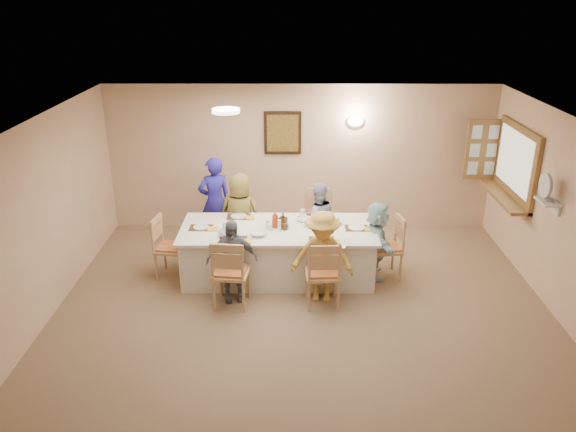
{
  "coord_description": "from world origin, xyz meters",
  "views": [
    {
      "loc": [
        -0.16,
        -5.68,
        3.94
      ],
      "look_at": [
        -0.2,
        1.4,
        1.05
      ],
      "focal_mm": 35.0,
      "sensor_mm": 36.0,
      "label": 1
    }
  ],
  "objects_px": {
    "diner_front_right": "(322,257)",
    "caregiver": "(215,201)",
    "desk_fan": "(547,190)",
    "condiment_ketchup": "(275,219)",
    "dining_table": "(278,252)",
    "diner_back_left": "(240,215)",
    "chair_front_right": "(323,272)",
    "chair_back_right": "(317,223)",
    "diner_right_end": "(377,240)",
    "chair_back_left": "(241,225)",
    "chair_front_left": "(231,271)",
    "diner_front_left": "(232,261)",
    "chair_right_end": "(385,247)",
    "chair_left_end": "(171,247)",
    "serving_hatch": "(516,163)",
    "diner_back_right": "(318,220)"
  },
  "relations": [
    {
      "from": "dining_table",
      "to": "diner_back_left",
      "type": "bearing_deg",
      "value": 131.42
    },
    {
      "from": "chair_front_right",
      "to": "diner_front_right",
      "type": "height_order",
      "value": "diner_front_right"
    },
    {
      "from": "diner_back_right",
      "to": "diner_front_right",
      "type": "bearing_deg",
      "value": 78.89
    },
    {
      "from": "dining_table",
      "to": "diner_front_left",
      "type": "xyz_separation_m",
      "value": [
        -0.6,
        -0.68,
        0.2
      ]
    },
    {
      "from": "chair_front_right",
      "to": "chair_back_left",
      "type": "bearing_deg",
      "value": -55.96
    },
    {
      "from": "serving_hatch",
      "to": "dining_table",
      "type": "distance_m",
      "value": 3.8
    },
    {
      "from": "chair_back_right",
      "to": "diner_front_right",
      "type": "relative_size",
      "value": 0.79
    },
    {
      "from": "diner_front_left",
      "to": "chair_back_left",
      "type": "bearing_deg",
      "value": 78.67
    },
    {
      "from": "chair_front_right",
      "to": "caregiver",
      "type": "height_order",
      "value": "caregiver"
    },
    {
      "from": "serving_hatch",
      "to": "chair_front_right",
      "type": "relative_size",
      "value": 1.55
    },
    {
      "from": "serving_hatch",
      "to": "chair_front_right",
      "type": "xyz_separation_m",
      "value": [
        -2.95,
        -1.55,
        -1.02
      ]
    },
    {
      "from": "chair_front_left",
      "to": "diner_front_right",
      "type": "distance_m",
      "value": 1.22
    },
    {
      "from": "diner_right_end",
      "to": "diner_front_left",
      "type": "bearing_deg",
      "value": 108.03
    },
    {
      "from": "serving_hatch",
      "to": "chair_right_end",
      "type": "xyz_separation_m",
      "value": [
        -2.0,
        -0.75,
        -1.03
      ]
    },
    {
      "from": "chair_front_left",
      "to": "caregiver",
      "type": "bearing_deg",
      "value": -70.64
    },
    {
      "from": "diner_front_right",
      "to": "chair_right_end",
      "type": "bearing_deg",
      "value": 42.68
    },
    {
      "from": "chair_front_left",
      "to": "caregiver",
      "type": "xyz_separation_m",
      "value": [
        -0.45,
        1.95,
        0.24
      ]
    },
    {
      "from": "chair_front_right",
      "to": "diner_back_left",
      "type": "relative_size",
      "value": 0.71
    },
    {
      "from": "chair_left_end",
      "to": "diner_back_left",
      "type": "relative_size",
      "value": 0.68
    },
    {
      "from": "diner_front_right",
      "to": "diner_right_end",
      "type": "relative_size",
      "value": 1.11
    },
    {
      "from": "chair_back_right",
      "to": "diner_right_end",
      "type": "height_order",
      "value": "diner_right_end"
    },
    {
      "from": "chair_right_end",
      "to": "chair_left_end",
      "type": "bearing_deg",
      "value": -97.71
    },
    {
      "from": "diner_front_left",
      "to": "caregiver",
      "type": "xyz_separation_m",
      "value": [
        -0.45,
        1.83,
        0.15
      ]
    },
    {
      "from": "diner_back_left",
      "to": "diner_front_right",
      "type": "bearing_deg",
      "value": 139.09
    },
    {
      "from": "dining_table",
      "to": "chair_back_right",
      "type": "distance_m",
      "value": 1.01
    },
    {
      "from": "chair_front_right",
      "to": "condiment_ketchup",
      "type": "distance_m",
      "value": 1.12
    },
    {
      "from": "desk_fan",
      "to": "chair_left_end",
      "type": "xyz_separation_m",
      "value": [
        -4.99,
        0.6,
        -1.09
      ]
    },
    {
      "from": "desk_fan",
      "to": "condiment_ketchup",
      "type": "xyz_separation_m",
      "value": [
        -3.49,
        0.63,
        -0.66
      ]
    },
    {
      "from": "chair_back_left",
      "to": "chair_right_end",
      "type": "xyz_separation_m",
      "value": [
        2.15,
        -0.8,
        0.0
      ]
    },
    {
      "from": "chair_left_end",
      "to": "condiment_ketchup",
      "type": "bearing_deg",
      "value": -80.61
    },
    {
      "from": "desk_fan",
      "to": "diner_front_right",
      "type": "bearing_deg",
      "value": -178.48
    },
    {
      "from": "chair_back_left",
      "to": "chair_back_right",
      "type": "relative_size",
      "value": 0.92
    },
    {
      "from": "diner_back_left",
      "to": "diner_front_left",
      "type": "bearing_deg",
      "value": 97.66
    },
    {
      "from": "desk_fan",
      "to": "dining_table",
      "type": "height_order",
      "value": "desk_fan"
    },
    {
      "from": "chair_right_end",
      "to": "diner_right_end",
      "type": "height_order",
      "value": "diner_right_end"
    },
    {
      "from": "chair_front_left",
      "to": "chair_left_end",
      "type": "xyz_separation_m",
      "value": [
        -0.95,
        0.8,
        -0.03
      ]
    },
    {
      "from": "condiment_ketchup",
      "to": "dining_table",
      "type": "bearing_deg",
      "value": -34.72
    },
    {
      "from": "chair_left_end",
      "to": "diner_back_right",
      "type": "height_order",
      "value": "diner_back_right"
    },
    {
      "from": "chair_back_right",
      "to": "chair_left_end",
      "type": "distance_m",
      "value": 2.29
    },
    {
      "from": "serving_hatch",
      "to": "chair_front_left",
      "type": "height_order",
      "value": "serving_hatch"
    },
    {
      "from": "chair_back_right",
      "to": "diner_front_left",
      "type": "bearing_deg",
      "value": -124.3
    },
    {
      "from": "diner_front_right",
      "to": "diner_right_end",
      "type": "xyz_separation_m",
      "value": [
        0.82,
        0.68,
        -0.06
      ]
    },
    {
      "from": "dining_table",
      "to": "chair_front_left",
      "type": "relative_size",
      "value": 2.83
    },
    {
      "from": "chair_back_right",
      "to": "diner_front_right",
      "type": "xyz_separation_m",
      "value": [
        0.0,
        -1.48,
        0.13
      ]
    },
    {
      "from": "chair_back_left",
      "to": "diner_front_left",
      "type": "relative_size",
      "value": 0.8
    },
    {
      "from": "chair_back_left",
      "to": "chair_front_left",
      "type": "relative_size",
      "value": 0.95
    },
    {
      "from": "serving_hatch",
      "to": "diner_back_left",
      "type": "distance_m",
      "value": 4.23
    },
    {
      "from": "diner_back_left",
      "to": "condiment_ketchup",
      "type": "distance_m",
      "value": 0.88
    },
    {
      "from": "chair_back_left",
      "to": "chair_left_end",
      "type": "height_order",
      "value": "chair_back_left"
    },
    {
      "from": "diner_front_right",
      "to": "caregiver",
      "type": "xyz_separation_m",
      "value": [
        -1.65,
        1.83,
        0.09
      ]
    }
  ]
}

